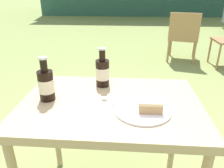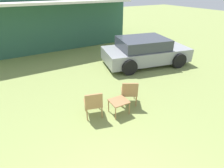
{
  "view_description": "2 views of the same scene",
  "coord_description": "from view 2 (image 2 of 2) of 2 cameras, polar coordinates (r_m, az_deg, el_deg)",
  "views": [
    {
      "loc": [
        0.08,
        -0.95,
        1.22
      ],
      "look_at": [
        0.0,
        0.1,
        0.75
      ],
      "focal_mm": 35.0,
      "sensor_mm": 36.0,
      "label": 1
    },
    {
      "loc": [
        -0.5,
        -0.9,
        3.37
      ],
      "look_at": [
        1.67,
        2.96,
        0.9
      ],
      "focal_mm": 28.0,
      "sensor_mm": 36.0,
      "label": 2
    }
  ],
  "objects": [
    {
      "name": "garden_side_table",
      "position": [
        5.19,
        2.28,
        -5.96
      ],
      "size": [
        0.52,
        0.47,
        0.44
      ],
      "color": "#996B42",
      "rests_on": "ground_plane"
    },
    {
      "name": "wicker_chair_cushioned",
      "position": [
        5.06,
        -6.16,
        -5.93
      ],
      "size": [
        0.6,
        0.62,
        0.85
      ],
      "rotation": [
        0.0,
        0.0,
        2.88
      ],
      "color": "#9E7547",
      "rests_on": "ground_plane"
    },
    {
      "name": "parked_car",
      "position": [
        8.78,
        10.62,
        10.5
      ],
      "size": [
        4.34,
        2.75,
        1.28
      ],
      "rotation": [
        0.0,
        0.0,
        -0.2
      ],
      "color": "gray",
      "rests_on": "ground_plane"
    },
    {
      "name": "wicker_chair_plain",
      "position": [
        5.55,
        5.7,
        -2.36
      ],
      "size": [
        0.68,
        0.69,
        0.85
      ],
      "rotation": [
        0.0,
        0.0,
        2.64
      ],
      "color": "#9E7547",
      "rests_on": "ground_plane"
    },
    {
      "name": "cabin_building",
      "position": [
        12.78,
        -23.26,
        19.24
      ],
      "size": [
        10.16,
        5.64,
        3.28
      ],
      "color": "#2D5B47",
      "rests_on": "ground_plane"
    }
  ]
}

